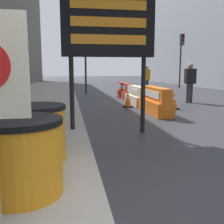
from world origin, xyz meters
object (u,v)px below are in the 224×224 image
object	(u,v)px
traffic_cone_mid	(136,89)
barrel_drum_middle	(36,133)
jersey_barrier_cream	(137,96)
pedestrian_passerby	(146,77)
pedestrian_worker	(190,80)
jersey_barrier_red_striped	(125,92)
message_board	(108,23)
jersey_barrier_orange_near	(155,102)
barrel_drum_foreground	(22,156)
traffic_light_far_side	(181,49)
traffic_light_near_curb	(85,40)
traffic_cone_near	(128,99)
traffic_cone_far	(173,100)

from	to	relation	value
traffic_cone_mid	barrel_drum_middle	bearing A→B (deg)	-111.92
jersey_barrier_cream	traffic_cone_mid	bearing A→B (deg)	75.79
pedestrian_passerby	pedestrian_worker	bearing A→B (deg)	125.05
jersey_barrier_red_striped	pedestrian_passerby	size ratio (longest dim) A/B	1.05
message_board	jersey_barrier_cream	distance (m)	5.59
jersey_barrier_red_striped	pedestrian_passerby	xyz separation A→B (m)	(1.88, 2.53, 0.65)
message_board	jersey_barrier_cream	world-z (taller)	message_board
traffic_cone_mid	pedestrian_worker	xyz separation A→B (m)	(1.49, -3.50, 0.66)
jersey_barrier_red_striped	pedestrian_passerby	distance (m)	3.22
jersey_barrier_orange_near	jersey_barrier_red_striped	bearing A→B (deg)	90.00
barrel_drum_foreground	traffic_light_far_side	world-z (taller)	traffic_light_far_side
barrel_drum_foreground	jersey_barrier_red_striped	distance (m)	10.75
jersey_barrier_orange_near	jersey_barrier_red_striped	xyz separation A→B (m)	(0.00, 4.70, -0.04)
jersey_barrier_cream	traffic_light_far_side	xyz separation A→B (m)	(5.93, 9.16, 2.67)
jersey_barrier_orange_near	traffic_light_near_curb	distance (m)	8.38
jersey_barrier_red_striped	traffic_cone_near	xyz separation A→B (m)	(-0.56, -3.14, -0.04)
barrel_drum_foreground	jersey_barrier_red_striped	bearing A→B (deg)	72.06
barrel_drum_middle	jersey_barrier_orange_near	size ratio (longest dim) A/B	0.40
traffic_cone_near	traffic_cone_far	bearing A→B (deg)	-27.36
barrel_drum_middle	jersey_barrier_red_striped	world-z (taller)	barrel_drum_middle
message_board	traffic_cone_far	world-z (taller)	message_board
jersey_barrier_orange_near	traffic_light_near_curb	xyz separation A→B (m)	(-1.76, 7.70, 2.78)
traffic_cone_mid	traffic_light_far_side	size ratio (longest dim) A/B	0.17
barrel_drum_foreground	traffic_cone_mid	size ratio (longest dim) A/B	1.23
traffic_cone_mid	traffic_cone_far	bearing A→B (deg)	-89.84
jersey_barrier_cream	traffic_cone_mid	size ratio (longest dim) A/B	3.00
jersey_barrier_orange_near	traffic_cone_far	distance (m)	1.23
barrel_drum_foreground	pedestrian_worker	xyz separation A→B (m)	(5.75, 8.06, 0.48)
traffic_light_near_curb	traffic_cone_mid	bearing A→B (deg)	-31.70
barrel_drum_middle	jersey_barrier_orange_near	world-z (taller)	barrel_drum_middle
traffic_light_near_curb	pedestrian_passerby	world-z (taller)	traffic_light_near_curb
traffic_light_far_side	pedestrian_passerby	world-z (taller)	traffic_light_far_side
barrel_drum_foreground	traffic_light_far_side	size ratio (longest dim) A/B	0.21
traffic_cone_near	traffic_cone_mid	size ratio (longest dim) A/B	0.88
traffic_cone_far	pedestrian_worker	xyz separation A→B (m)	(1.47, 1.76, 0.68)
traffic_light_near_curb	barrel_drum_foreground	bearing A→B (deg)	-96.68
jersey_barrier_orange_near	pedestrian_passerby	xyz separation A→B (m)	(1.88, 7.23, 0.61)
barrel_drum_middle	traffic_cone_far	world-z (taller)	barrel_drum_middle
barrel_drum_foreground	barrel_drum_middle	size ratio (longest dim) A/B	1.00
jersey_barrier_red_striped	traffic_cone_near	bearing A→B (deg)	-100.16
barrel_drum_middle	traffic_light_near_curb	bearing A→B (deg)	82.86
traffic_cone_mid	pedestrian_passerby	world-z (taller)	pedestrian_passerby
pedestrian_worker	message_board	bearing A→B (deg)	-131.92
message_board	jersey_barrier_orange_near	distance (m)	3.78
pedestrian_passerby	jersey_barrier_orange_near	bearing A→B (deg)	103.72
traffic_cone_far	traffic_light_far_side	bearing A→B (deg)	65.05
jersey_barrier_cream	traffic_cone_far	world-z (taller)	jersey_barrier_cream
jersey_barrier_cream	traffic_cone_far	bearing A→B (deg)	-57.56
jersey_barrier_orange_near	pedestrian_passerby	world-z (taller)	pedestrian_passerby
jersey_barrier_cream	traffic_cone_far	xyz separation A→B (m)	(0.96, -1.52, 0.00)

